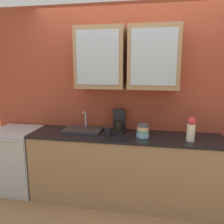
# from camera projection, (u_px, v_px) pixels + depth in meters

# --- Properties ---
(ground_plane) EXTENTS (10.00, 10.00, 0.00)m
(ground_plane) POSITION_uv_depth(u_px,v_px,m) (124.00, 200.00, 3.03)
(ground_plane) COLOR #936B47
(back_wall_unit) EXTENTS (3.93, 0.45, 2.54)m
(back_wall_unit) POSITION_uv_depth(u_px,v_px,m) (128.00, 92.00, 3.03)
(back_wall_unit) COLOR #993D28
(back_wall_unit) RESTS_ON ground_plane
(counter) EXTENTS (2.40, 0.59, 0.90)m
(counter) POSITION_uv_depth(u_px,v_px,m) (124.00, 168.00, 2.94)
(counter) COLOR #93704C
(counter) RESTS_ON ground_plane
(sink_faucet) EXTENTS (0.49, 0.32, 0.25)m
(sink_faucet) POSITION_uv_depth(u_px,v_px,m) (83.00, 129.00, 3.04)
(sink_faucet) COLOR #2D2D30
(sink_faucet) RESTS_ON counter
(bowl_stack) EXTENTS (0.15, 0.15, 0.16)m
(bowl_stack) POSITION_uv_depth(u_px,v_px,m) (143.00, 131.00, 2.77)
(bowl_stack) COLOR #8CB7E0
(bowl_stack) RESTS_ON counter
(vase) EXTENTS (0.09, 0.09, 0.28)m
(vase) POSITION_uv_depth(u_px,v_px,m) (191.00, 129.00, 2.61)
(vase) COLOR beige
(vase) RESTS_ON counter
(cup_near_sink) EXTENTS (0.12, 0.08, 0.10)m
(cup_near_sink) POSITION_uv_depth(u_px,v_px,m) (108.00, 132.00, 2.83)
(cup_near_sink) COLOR black
(cup_near_sink) RESTS_ON counter
(dishwasher) EXTENTS (0.57, 0.58, 0.90)m
(dishwasher) POSITION_uv_depth(u_px,v_px,m) (18.00, 160.00, 3.21)
(dishwasher) COLOR #ADAFB5
(dishwasher) RESTS_ON ground_plane
(coffee_maker) EXTENTS (0.17, 0.20, 0.29)m
(coffee_maker) POSITION_uv_depth(u_px,v_px,m) (119.00, 123.00, 3.00)
(coffee_maker) COLOR black
(coffee_maker) RESTS_ON counter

